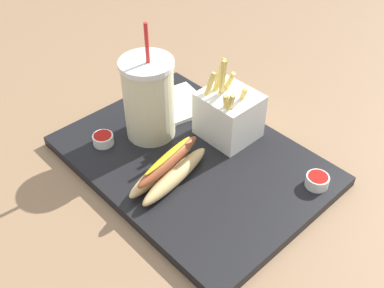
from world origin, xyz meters
The scene contains 8 objects.
ground_plane centered at (0.00, 0.00, -0.01)m, with size 2.40×2.40×0.02m, color #8C6B4C.
food_tray centered at (0.00, 0.00, 0.01)m, with size 0.47×0.34×0.02m, color black.
soda_cup centered at (-0.11, -0.01, 0.10)m, with size 0.10×0.10×0.23m.
fries_basket centered at (0.00, 0.09, 0.07)m, with size 0.10×0.09×0.16m.
hot_dog_1 centered at (0.01, -0.07, 0.04)m, with size 0.09×0.18×0.06m.
ketchup_cup_1 centered at (0.20, 0.10, 0.03)m, with size 0.04×0.04×0.02m.
ketchup_cup_2 centered at (-0.14, -0.10, 0.03)m, with size 0.04×0.04×0.02m.
napkin_stack centered at (-0.14, 0.08, 0.02)m, with size 0.12×0.12×0.01m, color white.
Camera 1 is at (0.45, -0.42, 0.59)m, focal length 42.74 mm.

